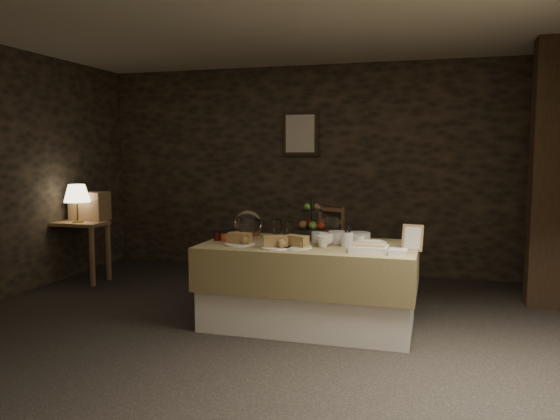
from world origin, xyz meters
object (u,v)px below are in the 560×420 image
(console_table, at_px, (77,233))
(table_lamp, at_px, (77,194))
(buffet_table, at_px, (309,279))
(fruit_stand, at_px, (312,224))
(wine_rack, at_px, (90,206))
(timber_column, at_px, (547,174))
(chair, at_px, (325,244))

(console_table, xyz_separation_m, table_lamp, (0.05, -0.05, 0.46))
(buffet_table, xyz_separation_m, table_lamp, (-2.93, 0.81, 0.62))
(console_table, height_order, table_lamp, table_lamp)
(fruit_stand, bearing_deg, console_table, 168.28)
(buffet_table, relative_size, console_table, 2.59)
(wine_rack, distance_m, timber_column, 5.02)
(timber_column, bearing_deg, wine_rack, -177.58)
(wine_rack, bearing_deg, fruit_stand, -15.28)
(wine_rack, bearing_deg, console_table, -105.52)
(table_lamp, height_order, timber_column, timber_column)
(buffet_table, bearing_deg, fruit_stand, 96.59)
(wine_rack, bearing_deg, timber_column, 2.42)
(console_table, relative_size, chair, 1.09)
(buffet_table, bearing_deg, wine_rack, 160.49)
(console_table, height_order, wine_rack, wine_rack)
(chair, bearing_deg, wine_rack, -137.32)
(table_lamp, distance_m, wine_rack, 0.28)
(chair, xyz_separation_m, fruit_stand, (0.24, -1.82, 0.50))
(chair, relative_size, timber_column, 0.25)
(buffet_table, height_order, console_table, buffet_table)
(table_lamp, xyz_separation_m, fruit_stand, (2.90, -0.56, -0.17))
(table_lamp, bearing_deg, timber_column, 5.05)
(wine_rack, relative_size, timber_column, 0.16)
(console_table, distance_m, wine_rack, 0.35)
(table_lamp, distance_m, timber_column, 5.03)
(buffet_table, height_order, timber_column, timber_column)
(buffet_table, xyz_separation_m, timber_column, (2.07, 1.25, 0.88))
(timber_column, distance_m, fruit_stand, 2.37)
(console_table, xyz_separation_m, fruit_stand, (2.95, -0.61, 0.29))
(fruit_stand, bearing_deg, chair, 97.50)
(wine_rack, bearing_deg, buffet_table, -19.51)
(wine_rack, height_order, chair, wine_rack)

